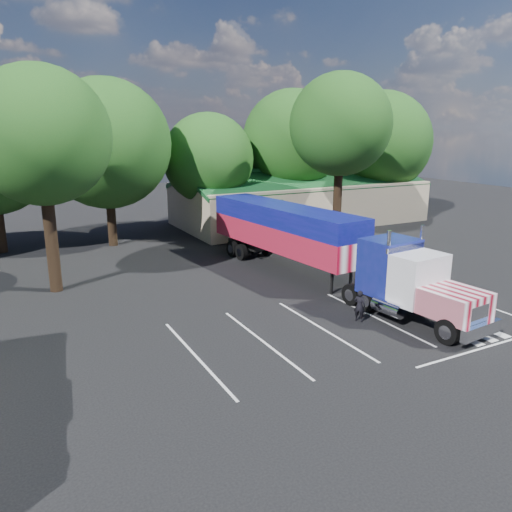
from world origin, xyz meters
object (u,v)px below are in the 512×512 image
woman (360,306)px  bicycle (248,250)px  semi_truck (311,240)px  silver_sedan (305,224)px

woman → bicycle: size_ratio=0.95×
semi_truck → silver_sedan: semi_truck is taller
woman → semi_truck: bearing=-45.6°
semi_truck → silver_sedan: bearing=52.6°
silver_sedan → semi_truck: bearing=177.7°
semi_truck → woman: semi_truck is taller
silver_sedan → woman: bearing=-176.7°
bicycle → silver_sedan: bearing=-2.9°
bicycle → woman: bearing=-130.5°
bicycle → silver_sedan: silver_sedan is taller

